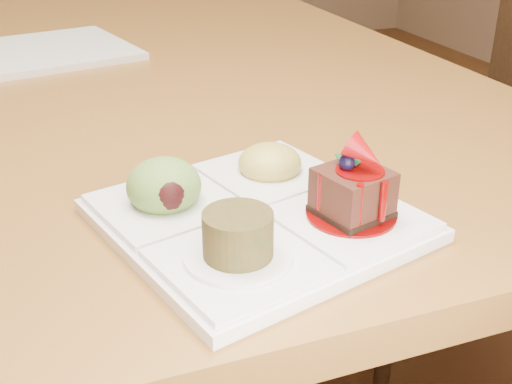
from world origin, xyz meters
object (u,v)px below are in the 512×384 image
object	(u,v)px
chair_right	(487,176)
second_plate	(50,51)
sampler_plate	(252,206)
dining_table	(134,80)

from	to	relation	value
chair_right	second_plate	xyz separation A→B (m)	(-0.80, 0.27, 0.26)
chair_right	sampler_plate	world-z (taller)	chair_right
dining_table	sampler_plate	size ratio (longest dim) A/B	5.82
dining_table	second_plate	distance (m)	0.17
sampler_plate	second_plate	size ratio (longest dim) A/B	1.15
chair_right	second_plate	size ratio (longest dim) A/B	3.22
dining_table	chair_right	bearing A→B (deg)	-22.88
dining_table	chair_right	distance (m)	0.73
dining_table	sampler_plate	world-z (taller)	sampler_plate
chair_right	second_plate	distance (m)	0.88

